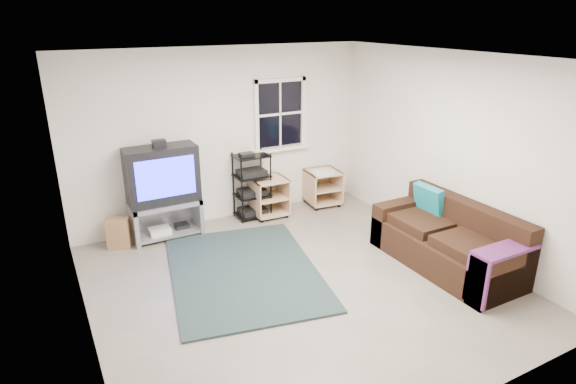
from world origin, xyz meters
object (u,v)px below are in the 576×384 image
side_table_right (322,185)px  sofa (448,243)px  side_table_left (268,195)px  av_rack (252,190)px  tv_unit (163,185)px

side_table_right → sofa: bearing=-84.0°
side_table_left → side_table_right: bearing=-1.0°
av_rack → side_table_right: bearing=-2.1°
side_table_left → side_table_right: side_table_left is taller
side_table_left → sofa: size_ratio=0.32×
av_rack → sofa: bearing=-59.7°
tv_unit → sofa: size_ratio=0.73×
side_table_left → av_rack: bearing=173.5°
tv_unit → sofa: tv_unit is taller
side_table_right → sofa: size_ratio=0.31×
av_rack → side_table_right: (1.25, -0.05, -0.12)m
sofa → side_table_right: bearing=96.0°
side_table_left → tv_unit: bearing=-179.1°
av_rack → side_table_left: 0.29m
tv_unit → side_table_right: 2.67m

